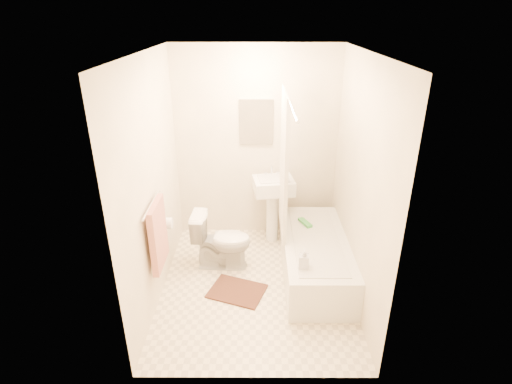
{
  "coord_description": "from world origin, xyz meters",
  "views": [
    {
      "loc": [
        0.01,
        -3.53,
        2.72
      ],
      "look_at": [
        0.0,
        0.25,
        1.0
      ],
      "focal_mm": 28.0,
      "sensor_mm": 36.0,
      "label": 1
    }
  ],
  "objects_px": {
    "bathtub": "(315,257)",
    "bath_mat": "(237,291)",
    "toilet": "(222,241)",
    "soap_bottle": "(304,259)",
    "sink": "(273,207)"
  },
  "relations": [
    {
      "from": "bathtub",
      "to": "bath_mat",
      "type": "height_order",
      "value": "bathtub"
    },
    {
      "from": "toilet",
      "to": "bathtub",
      "type": "bearing_deg",
      "value": -96.08
    },
    {
      "from": "bathtub",
      "to": "soap_bottle",
      "type": "distance_m",
      "value": 0.64
    },
    {
      "from": "toilet",
      "to": "soap_bottle",
      "type": "distance_m",
      "value": 1.12
    },
    {
      "from": "toilet",
      "to": "bath_mat",
      "type": "bearing_deg",
      "value": -155.93
    },
    {
      "from": "bath_mat",
      "to": "soap_bottle",
      "type": "relative_size",
      "value": 2.65
    },
    {
      "from": "bath_mat",
      "to": "bathtub",
      "type": "bearing_deg",
      "value": 20.91
    },
    {
      "from": "sink",
      "to": "bathtub",
      "type": "distance_m",
      "value": 0.9
    },
    {
      "from": "bathtub",
      "to": "bath_mat",
      "type": "relative_size",
      "value": 2.83
    },
    {
      "from": "toilet",
      "to": "sink",
      "type": "height_order",
      "value": "sink"
    },
    {
      "from": "soap_bottle",
      "to": "toilet",
      "type": "bearing_deg",
      "value": 141.07
    },
    {
      "from": "toilet",
      "to": "bathtub",
      "type": "relative_size",
      "value": 0.42
    },
    {
      "from": "sink",
      "to": "bathtub",
      "type": "bearing_deg",
      "value": -67.21
    },
    {
      "from": "toilet",
      "to": "sink",
      "type": "xyz_separation_m",
      "value": [
        0.6,
        0.57,
        0.14
      ]
    },
    {
      "from": "sink",
      "to": "bathtub",
      "type": "xyz_separation_m",
      "value": [
        0.45,
        -0.74,
        -0.25
      ]
    }
  ]
}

